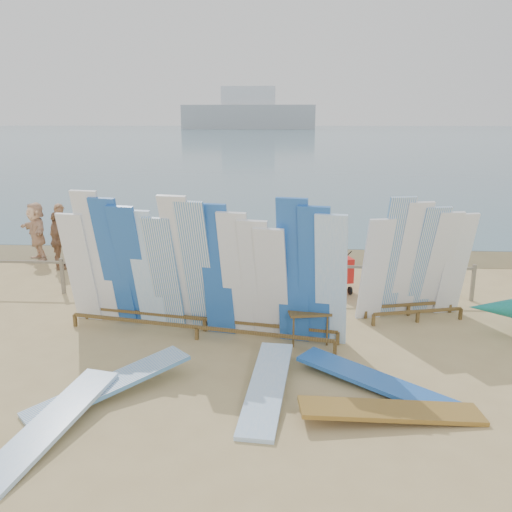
# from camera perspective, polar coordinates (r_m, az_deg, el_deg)

# --- Properties ---
(ground) EXTENTS (160.00, 160.00, 0.00)m
(ground) POSITION_cam_1_polar(r_m,az_deg,el_deg) (10.62, -5.43, -9.43)
(ground) COLOR tan
(ground) RESTS_ON ground
(ocean) EXTENTS (320.00, 240.00, 0.02)m
(ocean) POSITION_cam_1_polar(r_m,az_deg,el_deg) (137.67, 2.74, 12.69)
(ocean) COLOR #416475
(ocean) RESTS_ON ground
(wet_sand_strip) EXTENTS (40.00, 2.60, 0.01)m
(wet_sand_strip) POSITION_cam_1_polar(r_m,az_deg,el_deg) (17.40, -1.90, 0.19)
(wet_sand_strip) COLOR brown
(wet_sand_strip) RESTS_ON ground
(distant_ship) EXTENTS (45.00, 8.00, 14.00)m
(distant_ship) POSITION_cam_1_polar(r_m,az_deg,el_deg) (190.08, -0.80, 14.80)
(distant_ship) COLOR #999EA3
(distant_ship) RESTS_ON ocean
(fence) EXTENTS (12.08, 0.08, 0.90)m
(fence) POSITION_cam_1_polar(r_m,az_deg,el_deg) (13.21, -3.56, -1.65)
(fence) COLOR gray
(fence) RESTS_ON ground
(main_surfboard_rack) EXTENTS (5.84, 1.81, 2.91)m
(main_surfboard_rack) POSITION_cam_1_polar(r_m,az_deg,el_deg) (10.69, -5.96, -1.78)
(main_surfboard_rack) COLOR brown
(main_surfboard_rack) RESTS_ON ground
(side_surfboard_rack) EXTENTS (2.47, 1.16, 2.75)m
(side_surfboard_rack) POSITION_cam_1_polar(r_m,az_deg,el_deg) (12.03, 16.50, -0.87)
(side_surfboard_rack) COLOR brown
(side_surfboard_rack) RESTS_ON ground
(vendor_table) EXTENTS (0.89, 0.70, 1.06)m
(vendor_table) POSITION_cam_1_polar(r_m,az_deg,el_deg) (10.68, 5.51, -7.25)
(vendor_table) COLOR brown
(vendor_table) RESTS_ON ground
(flat_board_c) EXTENTS (2.74, 0.82, 0.26)m
(flat_board_c) POSITION_cam_1_polar(r_m,az_deg,el_deg) (8.51, 13.99, -16.29)
(flat_board_c) COLOR olive
(flat_board_c) RESTS_ON ground
(flat_board_d) EXTENTS (2.54, 2.00, 0.25)m
(flat_board_d) POSITION_cam_1_polar(r_m,az_deg,el_deg) (9.31, 12.32, -13.35)
(flat_board_d) COLOR #245CB5
(flat_board_d) RESTS_ON ground
(flat_board_b) EXTENTS (0.82, 2.74, 0.30)m
(flat_board_b) POSITION_cam_1_polar(r_m,az_deg,el_deg) (8.90, 1.18, -14.35)
(flat_board_b) COLOR #99C8F5
(flat_board_b) RESTS_ON ground
(flat_board_a) EXTENTS (1.14, 2.75, 0.32)m
(flat_board_a) POSITION_cam_1_polar(r_m,az_deg,el_deg) (8.45, -20.64, -17.09)
(flat_board_a) COLOR #99C8F5
(flat_board_a) RESTS_ON ground
(flat_board_e) EXTENTS (2.33, 2.26, 0.38)m
(flat_board_e) POSITION_cam_1_polar(r_m,az_deg,el_deg) (9.18, -15.04, -13.96)
(flat_board_e) COLOR white
(flat_board_e) RESTS_ON ground
(beach_chair_left) EXTENTS (0.66, 0.68, 0.81)m
(beach_chair_left) POSITION_cam_1_polar(r_m,az_deg,el_deg) (14.24, 1.67, -2.08)
(beach_chair_left) COLOR red
(beach_chair_left) RESTS_ON ground
(beach_chair_right) EXTENTS (0.61, 0.64, 0.96)m
(beach_chair_right) POSITION_cam_1_polar(r_m,az_deg,el_deg) (14.26, 3.28, -1.89)
(beach_chair_right) COLOR red
(beach_chair_right) RESTS_ON ground
(stroller) EXTENTS (0.84, 1.01, 1.19)m
(stroller) POSITION_cam_1_polar(r_m,az_deg,el_deg) (13.78, 8.59, -1.76)
(stroller) COLOR red
(stroller) RESTS_ON ground
(beachgoer_7) EXTENTS (0.58, 0.69, 1.66)m
(beachgoer_7) POSITION_cam_1_polar(r_m,az_deg,el_deg) (14.67, 5.11, 0.78)
(beachgoer_7) COLOR #8C6042
(beachgoer_7) RESTS_ON ground
(beachgoer_6) EXTENTS (0.92, 0.72, 1.70)m
(beachgoer_6) POSITION_cam_1_polar(r_m,az_deg,el_deg) (14.34, 3.45, 0.55)
(beachgoer_6) COLOR tan
(beachgoer_6) RESTS_ON ground
(beachgoer_1) EXTENTS (0.73, 0.52, 1.80)m
(beachgoer_1) POSITION_cam_1_polar(r_m,az_deg,el_deg) (17.17, -19.81, 2.22)
(beachgoer_1) COLOR #8C6042
(beachgoer_1) RESTS_ON ground
(beachgoer_5) EXTENTS (1.20, 1.55, 1.64)m
(beachgoer_5) POSITION_cam_1_polar(r_m,az_deg,el_deg) (15.47, -4.86, 1.45)
(beachgoer_5) COLOR beige
(beachgoer_5) RESTS_ON ground
(beachgoer_11) EXTENTS (1.50, 1.60, 1.79)m
(beachgoer_11) POSITION_cam_1_polar(r_m,az_deg,el_deg) (17.84, -22.10, 2.43)
(beachgoer_11) COLOR beige
(beachgoer_11) RESTS_ON ground
(beachgoer_extra_1) EXTENTS (0.67, 1.06, 1.67)m
(beachgoer_extra_1) POSITION_cam_1_polar(r_m,az_deg,el_deg) (16.52, -20.16, 1.51)
(beachgoer_extra_1) COLOR #8C6042
(beachgoer_extra_1) RESTS_ON ground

